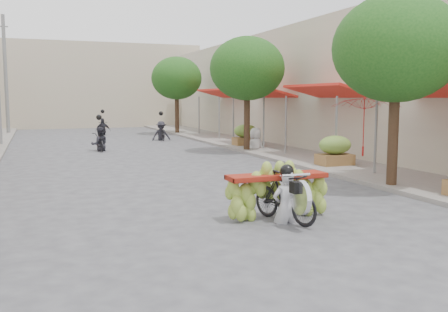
# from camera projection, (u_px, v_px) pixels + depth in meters

# --- Properties ---
(ground) EXTENTS (120.00, 120.00, 0.00)m
(ground) POSITION_uv_depth(u_px,v_px,m) (283.00, 252.00, 8.08)
(ground) COLOR #545459
(ground) RESTS_ON ground
(sidewalk_right) EXTENTS (4.00, 60.00, 0.12)m
(sidewalk_right) POSITION_uv_depth(u_px,v_px,m) (269.00, 147.00, 24.46)
(sidewalk_right) COLOR gray
(sidewalk_right) RESTS_ON ground
(shophouse_row_right) EXTENTS (9.77, 40.00, 6.00)m
(shophouse_row_right) POSITION_uv_depth(u_px,v_px,m) (368.00, 87.00, 24.95)
(shophouse_row_right) COLOR #BCB19C
(shophouse_row_right) RESTS_ON ground
(far_building) EXTENTS (20.00, 6.00, 7.00)m
(far_building) POSITION_uv_depth(u_px,v_px,m) (79.00, 86.00, 42.96)
(far_building) COLOR #BFB197
(far_building) RESTS_ON ground
(utility_pole_back) EXTENTS (0.60, 0.24, 8.00)m
(utility_pole_back) POSITION_uv_depth(u_px,v_px,m) (6.00, 75.00, 33.56)
(utility_pole_back) COLOR slate
(utility_pole_back) RESTS_ON ground
(street_tree_near) EXTENTS (3.40, 3.40, 5.25)m
(street_tree_near) POSITION_uv_depth(u_px,v_px,m) (397.00, 49.00, 13.25)
(street_tree_near) COLOR #3A2719
(street_tree_near) RESTS_ON ground
(street_tree_mid) EXTENTS (3.40, 3.40, 5.25)m
(street_tree_mid) POSITION_uv_depth(u_px,v_px,m) (247.00, 69.00, 22.54)
(street_tree_mid) COLOR #3A2719
(street_tree_mid) RESTS_ON ground
(street_tree_far) EXTENTS (3.40, 3.40, 5.25)m
(street_tree_far) POSITION_uv_depth(u_px,v_px,m) (177.00, 78.00, 33.68)
(street_tree_far) COLOR #3A2719
(street_tree_far) RESTS_ON ground
(produce_crate_mid) EXTENTS (1.20, 0.88, 1.16)m
(produce_crate_mid) POSITION_uv_depth(u_px,v_px,m) (335.00, 148.00, 17.61)
(produce_crate_mid) COLOR brown
(produce_crate_mid) RESTS_ON ground
(produce_crate_far) EXTENTS (1.20, 0.88, 1.16)m
(produce_crate_far) POSITION_uv_depth(u_px,v_px,m) (246.00, 133.00, 25.03)
(produce_crate_far) COLOR brown
(produce_crate_far) RESTS_ON ground
(banana_motorbike) EXTENTS (2.20, 1.89, 1.96)m
(banana_motorbike) POSITION_uv_depth(u_px,v_px,m) (282.00, 188.00, 10.10)
(banana_motorbike) COLOR black
(banana_motorbike) RESTS_ON ground
(market_umbrella) EXTENTS (2.62, 2.62, 1.95)m
(market_umbrella) POSITION_uv_depth(u_px,v_px,m) (366.00, 95.00, 15.69)
(market_umbrella) COLOR #AE1817
(market_umbrella) RESTS_ON ground
(pedestrian) EXTENTS (1.07, 0.79, 1.95)m
(pedestrian) POSITION_uv_depth(u_px,v_px,m) (256.00, 128.00, 23.42)
(pedestrian) COLOR silver
(pedestrian) RESTS_ON ground
(bg_motorbike_a) EXTENTS (0.82, 1.50, 1.95)m
(bg_motorbike_a) POSITION_uv_depth(u_px,v_px,m) (99.00, 135.00, 23.25)
(bg_motorbike_a) COLOR black
(bg_motorbike_a) RESTS_ON ground
(bg_motorbike_b) EXTENTS (1.07, 1.75, 1.95)m
(bg_motorbike_b) POSITION_uv_depth(u_px,v_px,m) (161.00, 126.00, 29.02)
(bg_motorbike_b) COLOR black
(bg_motorbike_b) RESTS_ON ground
(bg_motorbike_c) EXTENTS (1.04, 1.57, 1.95)m
(bg_motorbike_c) POSITION_uv_depth(u_px,v_px,m) (103.00, 123.00, 33.15)
(bg_motorbike_c) COLOR black
(bg_motorbike_c) RESTS_ON ground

